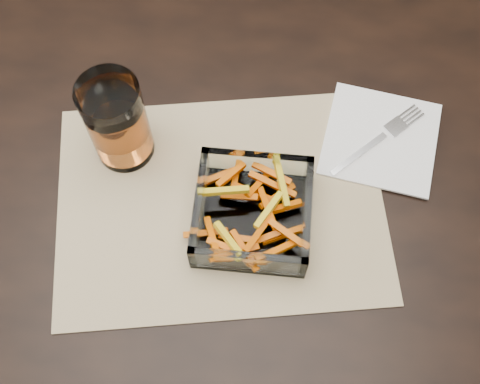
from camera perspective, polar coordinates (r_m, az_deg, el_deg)
name	(u,v)px	position (r m, az deg, el deg)	size (l,w,h in m)	color
dining_table	(186,187)	(0.95, -5.16, 0.49)	(1.60, 0.90, 0.75)	black
placemat	(221,202)	(0.83, -1.85, -0.97)	(0.45, 0.33, 0.00)	tan
glass_bowl	(252,213)	(0.80, 1.19, -2.05)	(0.15, 0.15, 0.06)	white
tumbler	(118,124)	(0.83, -11.52, 6.38)	(0.08, 0.08, 0.14)	white
napkin	(381,139)	(0.90, 13.18, 4.95)	(0.16, 0.16, 0.00)	white
fork	(380,138)	(0.89, 13.12, 4.98)	(0.14, 0.13, 0.00)	silver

